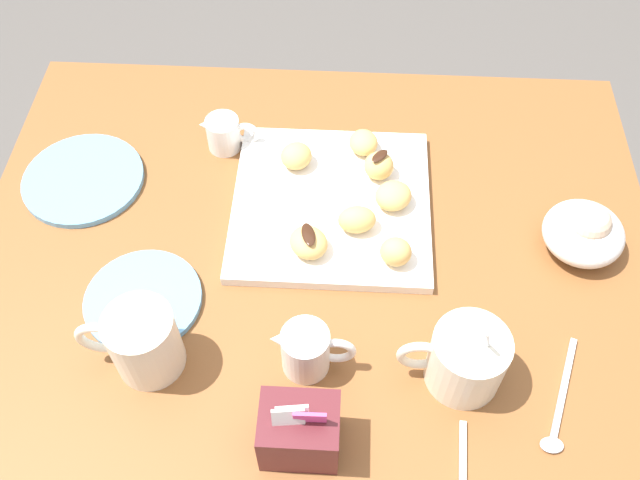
{
  "coord_description": "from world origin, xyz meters",
  "views": [
    {
      "loc": [
        -0.04,
        0.54,
        1.53
      ],
      "look_at": [
        -0.01,
        -0.03,
        0.74
      ],
      "focal_mm": 39.3,
      "sensor_mm": 36.0,
      "label": 1
    }
  ],
  "objects_px": {
    "coffee_mug_cream_left": "(466,358)",
    "beignet_5": "(393,196)",
    "cream_pitcher_white": "(305,349)",
    "beignet_6": "(396,252)",
    "beignet_0": "(379,166)",
    "beignet_3": "(357,220)",
    "sugar_caddy": "(302,431)",
    "beignet_4": "(308,242)",
    "coffee_mug_cream_right": "(142,341)",
    "beignet_2": "(363,142)",
    "dining_table": "(314,315)",
    "saucer_sky_right": "(83,179)",
    "pastry_plate_square": "(331,204)",
    "chocolate_sauce_pitcher": "(224,132)",
    "ice_cream_bowl": "(584,231)",
    "saucer_sky_left": "(143,300)",
    "beignet_1": "(296,156)"
  },
  "relations": [
    {
      "from": "sugar_caddy",
      "to": "pastry_plate_square",
      "type": "bearing_deg",
      "value": -92.84
    },
    {
      "from": "beignet_2",
      "to": "chocolate_sauce_pitcher",
      "type": "bearing_deg",
      "value": -2.93
    },
    {
      "from": "dining_table",
      "to": "cream_pitcher_white",
      "type": "bearing_deg",
      "value": 89.68
    },
    {
      "from": "dining_table",
      "to": "beignet_6",
      "type": "distance_m",
      "value": 0.2
    },
    {
      "from": "saucer_sky_left",
      "to": "beignet_2",
      "type": "relative_size",
      "value": 3.26
    },
    {
      "from": "coffee_mug_cream_right",
      "to": "beignet_2",
      "type": "bearing_deg",
      "value": -125.77
    },
    {
      "from": "coffee_mug_cream_right",
      "to": "chocolate_sauce_pitcher",
      "type": "distance_m",
      "value": 0.38
    },
    {
      "from": "coffee_mug_cream_left",
      "to": "saucer_sky_right",
      "type": "bearing_deg",
      "value": -27.94
    },
    {
      "from": "coffee_mug_cream_left",
      "to": "beignet_5",
      "type": "height_order",
      "value": "coffee_mug_cream_left"
    },
    {
      "from": "coffee_mug_cream_left",
      "to": "beignet_0",
      "type": "distance_m",
      "value": 0.33
    },
    {
      "from": "coffee_mug_cream_right",
      "to": "beignet_0",
      "type": "xyz_separation_m",
      "value": [
        -0.29,
        -0.31,
        -0.02
      ]
    },
    {
      "from": "sugar_caddy",
      "to": "beignet_4",
      "type": "xyz_separation_m",
      "value": [
        0.01,
        -0.27,
        -0.01
      ]
    },
    {
      "from": "beignet_0",
      "to": "beignet_4",
      "type": "distance_m",
      "value": 0.17
    },
    {
      "from": "cream_pitcher_white",
      "to": "beignet_3",
      "type": "height_order",
      "value": "cream_pitcher_white"
    },
    {
      "from": "sugar_caddy",
      "to": "dining_table",
      "type": "bearing_deg",
      "value": -89.31
    },
    {
      "from": "cream_pitcher_white",
      "to": "beignet_3",
      "type": "relative_size",
      "value": 1.95
    },
    {
      "from": "chocolate_sauce_pitcher",
      "to": "beignet_2",
      "type": "height_order",
      "value": "chocolate_sauce_pitcher"
    },
    {
      "from": "dining_table",
      "to": "saucer_sky_left",
      "type": "distance_m",
      "value": 0.27
    },
    {
      "from": "beignet_6",
      "to": "dining_table",
      "type": "bearing_deg",
      "value": 3.47
    },
    {
      "from": "chocolate_sauce_pitcher",
      "to": "beignet_5",
      "type": "distance_m",
      "value": 0.29
    },
    {
      "from": "coffee_mug_cream_right",
      "to": "sugar_caddy",
      "type": "relative_size",
      "value": 1.2
    },
    {
      "from": "coffee_mug_cream_right",
      "to": "sugar_caddy",
      "type": "height_order",
      "value": "sugar_caddy"
    },
    {
      "from": "beignet_6",
      "to": "sugar_caddy",
      "type": "bearing_deg",
      "value": 67.07
    },
    {
      "from": "dining_table",
      "to": "coffee_mug_cream_right",
      "type": "bearing_deg",
      "value": 37.88
    },
    {
      "from": "sugar_caddy",
      "to": "beignet_0",
      "type": "relative_size",
      "value": 2.4
    },
    {
      "from": "beignet_2",
      "to": "cream_pitcher_white",
      "type": "bearing_deg",
      "value": 79.56
    },
    {
      "from": "saucer_sky_right",
      "to": "beignet_5",
      "type": "height_order",
      "value": "beignet_5"
    },
    {
      "from": "beignet_2",
      "to": "beignet_3",
      "type": "relative_size",
      "value": 0.9
    },
    {
      "from": "cream_pitcher_white",
      "to": "beignet_6",
      "type": "bearing_deg",
      "value": -126.13
    },
    {
      "from": "saucer_sky_left",
      "to": "beignet_6",
      "type": "bearing_deg",
      "value": -167.38
    },
    {
      "from": "beignet_0",
      "to": "beignet_3",
      "type": "distance_m",
      "value": 0.11
    },
    {
      "from": "dining_table",
      "to": "beignet_1",
      "type": "height_order",
      "value": "beignet_1"
    },
    {
      "from": "chocolate_sauce_pitcher",
      "to": "beignet_2",
      "type": "distance_m",
      "value": 0.22
    },
    {
      "from": "coffee_mug_cream_left",
      "to": "beignet_4",
      "type": "height_order",
      "value": "coffee_mug_cream_left"
    },
    {
      "from": "pastry_plate_square",
      "to": "saucer_sky_left",
      "type": "bearing_deg",
      "value": 35.57
    },
    {
      "from": "beignet_0",
      "to": "beignet_6",
      "type": "distance_m",
      "value": 0.16
    },
    {
      "from": "dining_table",
      "to": "cream_pitcher_white",
      "type": "height_order",
      "value": "cream_pitcher_white"
    },
    {
      "from": "saucer_sky_left",
      "to": "beignet_5",
      "type": "height_order",
      "value": "beignet_5"
    },
    {
      "from": "beignet_0",
      "to": "beignet_6",
      "type": "xyz_separation_m",
      "value": [
        -0.02,
        0.15,
        -0.0
      ]
    },
    {
      "from": "ice_cream_bowl",
      "to": "beignet_2",
      "type": "bearing_deg",
      "value": -27.05
    },
    {
      "from": "saucer_sky_right",
      "to": "beignet_5",
      "type": "xyz_separation_m",
      "value": [
        -0.47,
        0.03,
        0.03
      ]
    },
    {
      "from": "coffee_mug_cream_left",
      "to": "chocolate_sauce_pitcher",
      "type": "distance_m",
      "value": 0.51
    },
    {
      "from": "pastry_plate_square",
      "to": "coffee_mug_cream_right",
      "type": "height_order",
      "value": "coffee_mug_cream_right"
    },
    {
      "from": "beignet_0",
      "to": "beignet_1",
      "type": "bearing_deg",
      "value": -7.07
    },
    {
      "from": "saucer_sky_left",
      "to": "beignet_0",
      "type": "bearing_deg",
      "value": -143.75
    },
    {
      "from": "saucer_sky_left",
      "to": "saucer_sky_right",
      "type": "distance_m",
      "value": 0.25
    },
    {
      "from": "pastry_plate_square",
      "to": "cream_pitcher_white",
      "type": "xyz_separation_m",
      "value": [
        0.02,
        0.25,
        0.03
      ]
    },
    {
      "from": "ice_cream_bowl",
      "to": "beignet_3",
      "type": "height_order",
      "value": "ice_cream_bowl"
    },
    {
      "from": "saucer_sky_left",
      "to": "beignet_3",
      "type": "relative_size",
      "value": 2.93
    },
    {
      "from": "sugar_caddy",
      "to": "beignet_0",
      "type": "bearing_deg",
      "value": -101.77
    }
  ]
}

